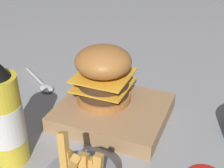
% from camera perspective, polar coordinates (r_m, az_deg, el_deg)
% --- Properties ---
extents(ground_plane, '(6.00, 6.00, 0.00)m').
position_cam_1_polar(ground_plane, '(0.65, 0.22, -6.26)').
color(ground_plane, gray).
extents(serving_board, '(0.22, 0.19, 0.03)m').
position_cam_1_polar(serving_board, '(0.64, -0.00, -5.13)').
color(serving_board, '#A37A51').
rests_on(serving_board, ground_plane).
extents(burger, '(0.11, 0.11, 0.12)m').
position_cam_1_polar(burger, '(0.62, -1.58, 1.84)').
color(burger, '#AD6B33').
rests_on(burger, serving_board).
extents(ketchup_bottle, '(0.06, 0.06, 0.19)m').
position_cam_1_polar(ketchup_bottle, '(0.53, -19.16, -5.80)').
color(ketchup_bottle, yellow).
rests_on(ketchup_bottle, ground_plane).
extents(spoon, '(0.13, 0.10, 0.01)m').
position_cam_1_polar(spoon, '(0.78, -12.42, -0.17)').
color(spoon, silver).
rests_on(spoon, ground_plane).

